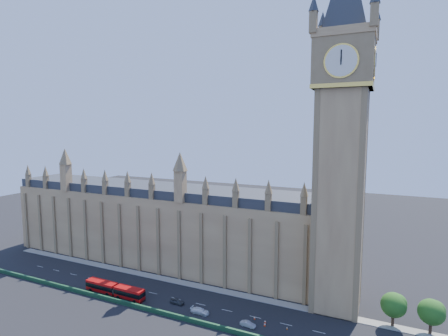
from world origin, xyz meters
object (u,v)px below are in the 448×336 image
at_px(red_bus, 115,290).
at_px(car_silver, 248,324).
at_px(car_grey, 177,301).
at_px(car_white, 200,311).

relative_size(red_bus, car_silver, 5.13).
distance_m(car_grey, car_silver, 21.84).
height_order(car_silver, car_white, car_white).
height_order(red_bus, car_white, red_bus).
relative_size(car_silver, car_white, 0.77).
bearing_deg(red_bus, car_silver, 2.18).
distance_m(car_grey, car_white, 8.37).
height_order(car_grey, car_silver, car_grey).
bearing_deg(car_white, car_grey, 76.02).
height_order(red_bus, car_grey, red_bus).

